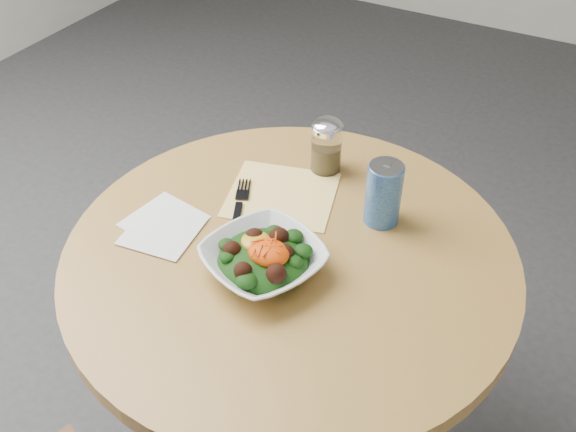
% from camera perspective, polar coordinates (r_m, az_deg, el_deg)
% --- Properties ---
extents(table, '(0.90, 0.90, 0.75)m').
position_cam_1_polar(table, '(1.41, 0.17, -8.83)').
color(table, black).
rests_on(table, ground).
extents(cloth_napkin, '(0.27, 0.26, 0.00)m').
position_cam_1_polar(cloth_napkin, '(1.40, -0.56, 1.90)').
color(cloth_napkin, '#FAB40D').
rests_on(cloth_napkin, table).
extents(paper_napkins, '(0.18, 0.19, 0.00)m').
position_cam_1_polar(paper_napkins, '(1.34, -11.03, -0.87)').
color(paper_napkins, silver).
rests_on(paper_napkins, table).
extents(salad_bowl, '(0.28, 0.28, 0.08)m').
position_cam_1_polar(salad_bowl, '(1.21, -2.20, -3.81)').
color(salad_bowl, silver).
rests_on(salad_bowl, table).
extents(fork, '(0.11, 0.21, 0.00)m').
position_cam_1_polar(fork, '(1.36, -4.40, 0.60)').
color(fork, black).
rests_on(fork, table).
extents(spice_shaker, '(0.07, 0.07, 0.13)m').
position_cam_1_polar(spice_shaker, '(1.44, 3.43, 6.24)').
color(spice_shaker, silver).
rests_on(spice_shaker, table).
extents(beverage_can, '(0.07, 0.07, 0.14)m').
position_cam_1_polar(beverage_can, '(1.31, 8.49, 2.00)').
color(beverage_can, navy).
rests_on(beverage_can, table).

